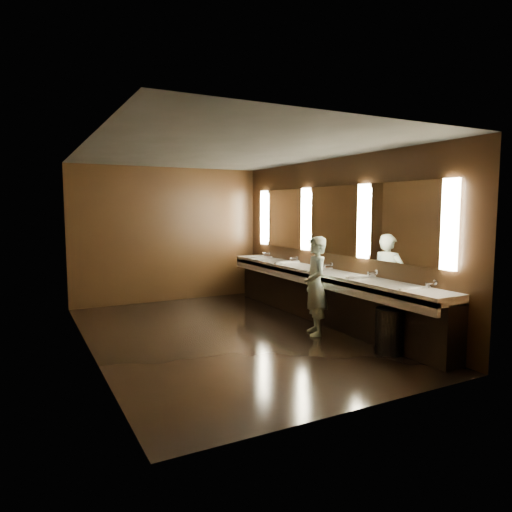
{
  "coord_description": "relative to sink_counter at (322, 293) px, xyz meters",
  "views": [
    {
      "loc": [
        -2.83,
        -6.3,
        1.95
      ],
      "look_at": [
        0.5,
        0.0,
        1.2
      ],
      "focal_mm": 32.0,
      "sensor_mm": 36.0,
      "label": 1
    }
  ],
  "objects": [
    {
      "name": "wall_left",
      "position": [
        -3.79,
        0.0,
        0.9
      ],
      "size": [
        0.02,
        6.0,
        2.8
      ],
      "primitive_type": "cube",
      "color": "black",
      "rests_on": "floor"
    },
    {
      "name": "mirror_band",
      "position": [
        0.19,
        -0.0,
        1.25
      ],
      "size": [
        0.06,
        5.03,
        1.15
      ],
      "color": "#FFF1C6",
      "rests_on": "wall_right"
    },
    {
      "name": "wall_front",
      "position": [
        -1.79,
        -3.0,
        0.9
      ],
      "size": [
        4.0,
        0.02,
        2.8
      ],
      "primitive_type": "cube",
      "color": "black",
      "rests_on": "floor"
    },
    {
      "name": "ceiling",
      "position": [
        -1.79,
        0.0,
        2.3
      ],
      "size": [
        4.0,
        6.0,
        0.02
      ],
      "primitive_type": "cube",
      "color": "#2D2D2B",
      "rests_on": "wall_back"
    },
    {
      "name": "person",
      "position": [
        -0.57,
        -0.6,
        0.27
      ],
      "size": [
        0.54,
        0.65,
        1.53
      ],
      "primitive_type": "imported",
      "rotation": [
        0.0,
        0.0,
        -1.93
      ],
      "color": "#7DB0BA",
      "rests_on": "floor"
    },
    {
      "name": "wall_back",
      "position": [
        -1.79,
        3.0,
        0.9
      ],
      "size": [
        4.0,
        0.02,
        2.8
      ],
      "primitive_type": "cube",
      "color": "black",
      "rests_on": "floor"
    },
    {
      "name": "trash_bin",
      "position": [
        -0.22,
        -1.84,
        -0.19
      ],
      "size": [
        0.41,
        0.41,
        0.61
      ],
      "primitive_type": "cylinder",
      "rotation": [
        0.0,
        0.0,
        0.04
      ],
      "color": "black",
      "rests_on": "floor"
    },
    {
      "name": "wall_right",
      "position": [
        0.21,
        0.0,
        0.9
      ],
      "size": [
        0.02,
        6.0,
        2.8
      ],
      "primitive_type": "cube",
      "color": "black",
      "rests_on": "floor"
    },
    {
      "name": "floor",
      "position": [
        -1.79,
        0.0,
        -0.5
      ],
      "size": [
        6.0,
        6.0,
        0.0
      ],
      "primitive_type": "plane",
      "color": "black",
      "rests_on": "ground"
    },
    {
      "name": "sink_counter",
      "position": [
        0.0,
        0.0,
        0.0
      ],
      "size": [
        0.55,
        5.4,
        1.01
      ],
      "color": "black",
      "rests_on": "floor"
    }
  ]
}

